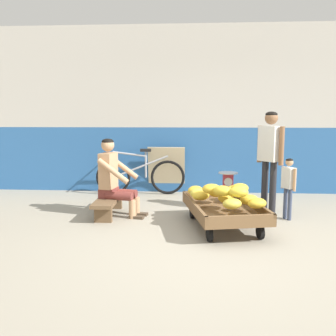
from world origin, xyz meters
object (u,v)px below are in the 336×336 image
at_px(bicycle_near_left, 140,176).
at_px(sign_board, 166,170).
at_px(low_bench, 109,202).
at_px(weighing_scale, 228,181).
at_px(vendor_seated, 114,178).
at_px(plastic_crate, 227,200).
at_px(banana_cart, 223,210).
at_px(customer_adult, 270,151).
at_px(customer_child, 288,182).

distance_m(bicycle_near_left, sign_board, 0.53).
bearing_deg(low_bench, bicycle_near_left, 79.85).
height_order(low_bench, weighing_scale, weighing_scale).
height_order(vendor_seated, sign_board, vendor_seated).
xyz_separation_m(plastic_crate, sign_board, (-1.05, 1.25, 0.29)).
bearing_deg(banana_cart, weighing_scale, 81.60).
relative_size(low_bench, sign_board, 1.25).
height_order(customer_adult, customer_child, customer_adult).
bearing_deg(bicycle_near_left, low_bench, -100.15).
bearing_deg(plastic_crate, sign_board, 130.04).
bearing_deg(vendor_seated, customer_child, -1.26).
height_order(banana_cart, weighing_scale, weighing_scale).
bearing_deg(bicycle_near_left, sign_board, 24.19).
height_order(vendor_seated, plastic_crate, vendor_seated).
relative_size(banana_cart, bicycle_near_left, 0.95).
relative_size(banana_cart, vendor_seated, 1.38).
relative_size(weighing_scale, sign_board, 0.34).
bearing_deg(customer_child, weighing_scale, 147.29).
bearing_deg(low_bench, sign_board, 66.36).
relative_size(banana_cart, low_bench, 1.43).
xyz_separation_m(low_bench, customer_adult, (2.39, 0.25, 0.75)).
xyz_separation_m(banana_cart, bicycle_near_left, (-1.38, 2.02, 0.11)).
distance_m(banana_cart, customer_adult, 1.29).
bearing_deg(bicycle_near_left, plastic_crate, -34.16).
bearing_deg(weighing_scale, sign_board, 130.02).
bearing_deg(customer_child, plastic_crate, 147.23).
distance_m(bicycle_near_left, customer_adult, 2.52).
relative_size(banana_cart, customer_adult, 1.03).
xyz_separation_m(vendor_seated, sign_board, (0.66, 1.71, -0.13)).
bearing_deg(banana_cart, customer_adult, 46.84).
bearing_deg(plastic_crate, customer_child, -32.77).
bearing_deg(low_bench, vendor_seated, -10.92).
distance_m(banana_cart, bicycle_near_left, 2.45).
height_order(low_bench, sign_board, sign_board).
relative_size(bicycle_near_left, sign_board, 1.88).
relative_size(sign_board, customer_child, 1.01).
relative_size(plastic_crate, weighing_scale, 1.20).
distance_m(plastic_crate, weighing_scale, 0.30).
bearing_deg(customer_child, bicycle_near_left, 146.32).
distance_m(plastic_crate, customer_child, 1.03).
xyz_separation_m(sign_board, customer_child, (1.85, -1.77, 0.10)).
bearing_deg(weighing_scale, customer_child, -32.71).
bearing_deg(customer_child, banana_cart, -153.78).
relative_size(customer_adult, customer_child, 1.74).
height_order(low_bench, plastic_crate, plastic_crate).
bearing_deg(customer_adult, bicycle_near_left, 149.88).
bearing_deg(banana_cart, low_bench, 161.95).
xyz_separation_m(banana_cart, weighing_scale, (0.14, 0.98, 0.21)).
height_order(sign_board, customer_child, sign_board).
bearing_deg(customer_child, low_bench, 178.42).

